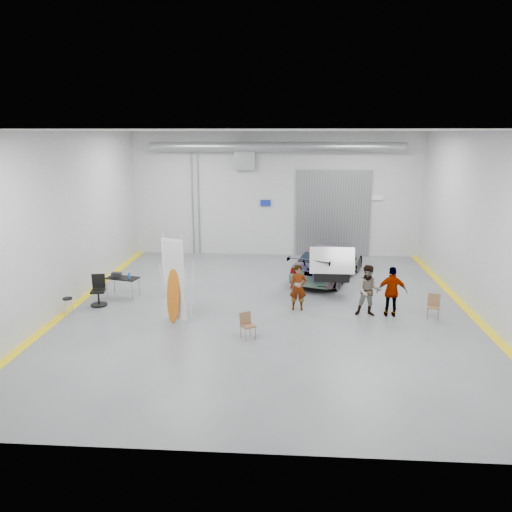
# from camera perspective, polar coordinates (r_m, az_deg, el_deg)

# --- Properties ---
(ground) EXTENTS (16.00, 16.00, 0.00)m
(ground) POSITION_cam_1_polar(r_m,az_deg,el_deg) (17.34, 1.42, -6.10)
(ground) COLOR slate
(ground) RESTS_ON ground
(room_shell) EXTENTS (14.02, 16.18, 6.01)m
(room_shell) POSITION_cam_1_polar(r_m,az_deg,el_deg) (18.60, 2.54, 8.18)
(room_shell) COLOR #B5B8BA
(room_shell) RESTS_ON ground
(sedan_car) EXTENTS (3.70, 5.27, 1.41)m
(sedan_car) POSITION_cam_1_polar(r_m,az_deg,el_deg) (20.93, 8.20, -0.68)
(sedan_car) COLOR white
(sedan_car) RESTS_ON ground
(person_a) EXTENTS (0.59, 0.40, 1.58)m
(person_a) POSITION_cam_1_polar(r_m,az_deg,el_deg) (17.10, 4.85, -3.64)
(person_a) COLOR brown
(person_a) RESTS_ON ground
(person_b) EXTENTS (0.90, 0.72, 1.73)m
(person_b) POSITION_cam_1_polar(r_m,az_deg,el_deg) (16.90, 12.76, -3.89)
(person_b) COLOR slate
(person_b) RESTS_ON ground
(person_c) EXTENTS (1.00, 0.46, 1.69)m
(person_c) POSITION_cam_1_polar(r_m,az_deg,el_deg) (17.05, 15.28, -3.96)
(person_c) COLOR #A84F38
(person_c) RESTS_ON ground
(surfboard_display) EXTENTS (0.77, 0.44, 2.90)m
(surfboard_display) POSITION_cam_1_polar(r_m,az_deg,el_deg) (15.99, -9.12, -3.58)
(surfboard_display) COLOR white
(surfboard_display) RESTS_ON ground
(folding_chair_near) EXTENTS (0.51, 0.55, 0.78)m
(folding_chair_near) POSITION_cam_1_polar(r_m,az_deg,el_deg) (14.90, -0.92, -8.53)
(folding_chair_near) COLOR brown
(folding_chair_near) RESTS_ON ground
(folding_chair_far) EXTENTS (0.48, 0.50, 0.82)m
(folding_chair_far) POSITION_cam_1_polar(r_m,az_deg,el_deg) (17.36, 19.56, -6.01)
(folding_chair_far) COLOR brown
(folding_chair_far) RESTS_ON ground
(shop_stool) EXTENTS (0.33, 0.33, 0.65)m
(shop_stool) POSITION_cam_1_polar(r_m,az_deg,el_deg) (17.70, -20.67, -5.50)
(shop_stool) COLOR black
(shop_stool) RESTS_ON ground
(work_table) EXTENTS (1.27, 0.84, 0.95)m
(work_table) POSITION_cam_1_polar(r_m,az_deg,el_deg) (19.10, -15.18, -2.38)
(work_table) COLOR gray
(work_table) RESTS_ON ground
(office_chair) EXTENTS (0.58, 0.59, 1.08)m
(office_chair) POSITION_cam_1_polar(r_m,az_deg,el_deg) (18.44, -17.51, -3.97)
(office_chair) COLOR black
(office_chair) RESTS_ON ground
(trunk_lid) EXTENTS (1.65, 1.00, 0.04)m
(trunk_lid) POSITION_cam_1_polar(r_m,az_deg,el_deg) (18.64, 8.76, -0.21)
(trunk_lid) COLOR silver
(trunk_lid) RESTS_ON sedan_car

